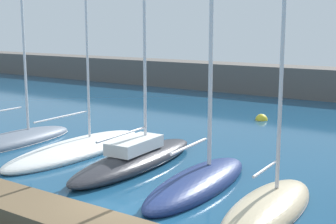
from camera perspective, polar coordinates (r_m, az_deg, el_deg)
The scene contains 7 objects.
ground_plane at distance 16.51m, azimuth -4.84°, elevation -11.92°, with size 120.00×120.00×0.00m, color navy.
sailboat_slate_nearest at distance 27.07m, azimuth -17.68°, elevation -3.23°, with size 2.61×7.95×12.79m.
sailboat_white_second at distance 24.48m, azimuth -10.60°, elevation -4.18°, with size 3.23×9.37×18.15m.
sailboat_charcoal_third at distance 21.73m, azimuth -3.81°, elevation -5.14°, with size 2.73×8.77×18.68m.
sailboat_navy_fourth at distance 18.95m, azimuth 3.61°, elevation -7.95°, with size 2.68×7.52×14.51m.
sailboat_sand_fifth at distance 16.97m, azimuth 11.73°, elevation -10.84°, with size 2.46×6.57×13.27m.
mooring_buoy_yellow at distance 32.86m, azimuth 10.93°, elevation -0.93°, with size 0.81×0.81×0.81m, color yellow.
Camera 1 is at (9.85, -11.73, 6.17)m, focal length 51.85 mm.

